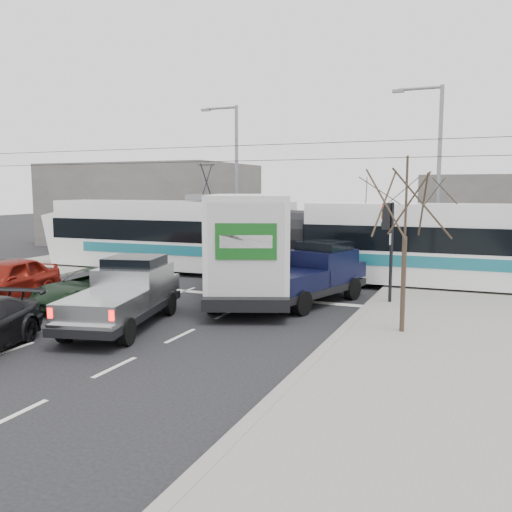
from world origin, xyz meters
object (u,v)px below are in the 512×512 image
at_px(traffic_signal, 388,231).
at_px(bare_tree, 406,205).
at_px(street_lamp_near, 435,170).
at_px(navy_pickup, 314,273).
at_px(street_lamp_far, 234,173).
at_px(green_car, 93,287).
at_px(silver_pickup, 127,292).
at_px(red_car, 4,281).
at_px(box_truck, 250,249).
at_px(tram, 299,239).

bearing_deg(traffic_signal, bare_tree, -74.24).
xyz_separation_m(traffic_signal, street_lamp_near, (0.84, 7.50, 2.37)).
xyz_separation_m(bare_tree, navy_pickup, (-3.75, 3.51, -2.69)).
distance_m(street_lamp_near, street_lamp_far, 11.67).
xyz_separation_m(bare_tree, green_car, (-10.95, -0.19, -3.12)).
bearing_deg(traffic_signal, street_lamp_far, 138.28).
relative_size(silver_pickup, red_car, 1.23).
height_order(bare_tree, green_car, bare_tree).
bearing_deg(silver_pickup, red_car, 157.97).
distance_m(bare_tree, street_lamp_near, 11.58).
bearing_deg(street_lamp_near, street_lamp_far, 170.13).
height_order(box_truck, navy_pickup, box_truck).
bearing_deg(navy_pickup, tram, 131.50).
distance_m(tram, green_car, 9.72).
distance_m(bare_tree, street_lamp_far, 17.97).
bearing_deg(street_lamp_near, navy_pickup, -113.40).
bearing_deg(box_truck, bare_tree, -47.09).
distance_m(bare_tree, red_car, 14.69).
bearing_deg(street_lamp_far, navy_pickup, -51.19).
height_order(box_truck, green_car, box_truck).
xyz_separation_m(box_truck, red_car, (-8.29, -3.93, -1.16)).
xyz_separation_m(street_lamp_near, tram, (-5.55, -3.51, -3.21)).
bearing_deg(street_lamp_near, tram, -147.71).
height_order(traffic_signal, tram, tram).
height_order(street_lamp_far, tram, street_lamp_far).
xyz_separation_m(bare_tree, box_truck, (-6.06, 2.86, -1.81)).
height_order(bare_tree, box_truck, bare_tree).
bearing_deg(green_car, bare_tree, 4.17).
height_order(bare_tree, red_car, bare_tree).
distance_m(bare_tree, tram, 10.08).
bearing_deg(tram, street_lamp_near, 30.42).
height_order(traffic_signal, green_car, traffic_signal).
bearing_deg(street_lamp_near, silver_pickup, -120.15).
bearing_deg(navy_pickup, red_car, -140.20).
relative_size(street_lamp_near, box_truck, 1.06).
height_order(tram, red_car, tram).
relative_size(street_lamp_far, tram, 0.34).
bearing_deg(bare_tree, navy_pickup, 136.90).
distance_m(street_lamp_near, green_car, 16.44).
xyz_separation_m(bare_tree, street_lamp_far, (-11.79, 13.50, 1.32)).
relative_size(street_lamp_far, green_car, 1.87).
bearing_deg(bare_tree, traffic_signal, 105.76).
xyz_separation_m(street_lamp_near, green_car, (-10.67, -11.69, -4.44)).
relative_size(tram, navy_pickup, 4.67).
distance_m(traffic_signal, tram, 6.23).
bearing_deg(tram, navy_pickup, -66.85).
bearing_deg(red_car, green_car, 6.00).
relative_size(bare_tree, silver_pickup, 0.84).
height_order(bare_tree, tram, tram).
height_order(bare_tree, street_lamp_near, street_lamp_near).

